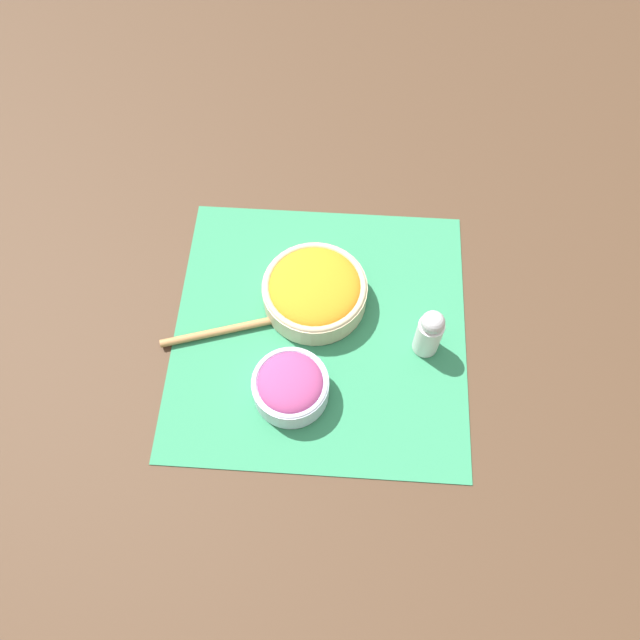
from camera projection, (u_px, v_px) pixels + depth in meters
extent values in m
plane|color=#422D1E|center=(320.00, 330.00, 0.97)|extent=(3.00, 3.00, 0.00)
cube|color=#2D7A51|center=(320.00, 330.00, 0.97)|extent=(0.45, 0.45, 0.00)
cylinder|color=#C6B28E|center=(315.00, 293.00, 0.97)|extent=(0.16, 0.16, 0.04)
torus|color=#C6B28E|center=(315.00, 286.00, 0.95)|extent=(0.16, 0.16, 0.01)
ellipsoid|color=orange|center=(315.00, 286.00, 0.95)|extent=(0.14, 0.14, 0.03)
cylinder|color=silver|center=(291.00, 388.00, 0.90)|extent=(0.11, 0.11, 0.04)
torus|color=silver|center=(290.00, 382.00, 0.88)|extent=(0.11, 0.11, 0.01)
ellipsoid|color=#93386B|center=(290.00, 382.00, 0.88)|extent=(0.09, 0.09, 0.03)
cylinder|color=#9E7042|center=(222.00, 331.00, 0.96)|extent=(0.07, 0.18, 0.01)
ellipsoid|color=#9E7042|center=(289.00, 315.00, 0.96)|extent=(0.05, 0.06, 0.02)
cylinder|color=silver|center=(428.00, 336.00, 0.92)|extent=(0.04, 0.04, 0.07)
sphere|color=#B2B2B7|center=(433.00, 323.00, 0.88)|extent=(0.03, 0.03, 0.03)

